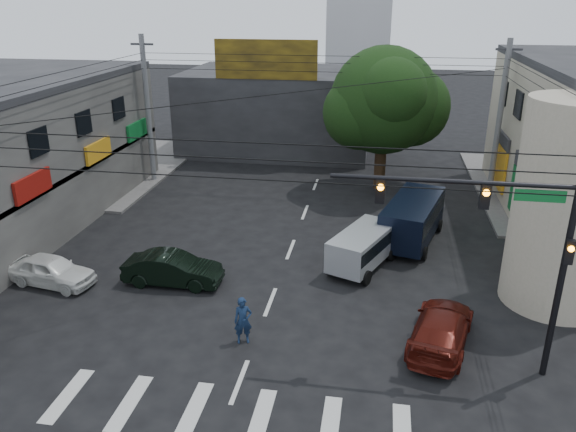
% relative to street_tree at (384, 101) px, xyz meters
% --- Properties ---
extents(ground, '(160.00, 160.00, 0.00)m').
position_rel_street_tree_xyz_m(ground, '(-4.00, -17.00, -5.47)').
color(ground, black).
rests_on(ground, ground).
extents(sidewalk_far_left, '(16.00, 16.00, 0.15)m').
position_rel_street_tree_xyz_m(sidewalk_far_left, '(-22.00, 1.00, -5.40)').
color(sidewalk_far_left, '#514F4C').
rests_on(sidewalk_far_left, ground).
extents(corner_column, '(4.00, 4.00, 8.00)m').
position_rel_street_tree_xyz_m(corner_column, '(7.00, -13.00, -1.47)').
color(corner_column, '#9D957D').
rests_on(corner_column, ground).
extents(building_far, '(14.00, 10.00, 6.00)m').
position_rel_street_tree_xyz_m(building_far, '(-8.00, 9.00, -2.47)').
color(building_far, '#232326').
rests_on(building_far, ground).
extents(billboard, '(7.00, 0.30, 2.60)m').
position_rel_street_tree_xyz_m(billboard, '(-8.00, 4.10, 1.83)').
color(billboard, olive).
rests_on(billboard, building_far).
extents(street_tree, '(6.40, 6.40, 8.70)m').
position_rel_street_tree_xyz_m(street_tree, '(0.00, 0.00, 0.00)').
color(street_tree, black).
rests_on(street_tree, ground).
extents(traffic_gantry, '(7.10, 0.35, 7.20)m').
position_rel_street_tree_xyz_m(traffic_gantry, '(3.82, -18.00, -0.64)').
color(traffic_gantry, black).
rests_on(traffic_gantry, ground).
extents(utility_pole_far_left, '(0.32, 0.32, 9.20)m').
position_rel_street_tree_xyz_m(utility_pole_far_left, '(-14.50, -1.00, -0.87)').
color(utility_pole_far_left, '#59595B').
rests_on(utility_pole_far_left, ground).
extents(utility_pole_far_right, '(0.32, 0.32, 9.20)m').
position_rel_street_tree_xyz_m(utility_pole_far_right, '(6.50, -1.00, -0.87)').
color(utility_pole_far_right, '#59595B').
rests_on(utility_pole_far_right, ground).
extents(dark_sedan, '(1.45, 4.11, 1.35)m').
position_rel_street_tree_xyz_m(dark_sedan, '(-8.31, -14.16, -4.80)').
color(dark_sedan, black).
rests_on(dark_sedan, ground).
extents(white_compact, '(2.73, 4.25, 1.28)m').
position_rel_street_tree_xyz_m(white_compact, '(-13.30, -15.05, -4.83)').
color(white_compact, silver).
rests_on(white_compact, ground).
extents(maroon_sedan, '(3.92, 5.37, 1.31)m').
position_rel_street_tree_xyz_m(maroon_sedan, '(2.37, -16.88, -4.82)').
color(maroon_sedan, '#47100A').
rests_on(maroon_sedan, ground).
extents(silver_minivan, '(5.20, 4.53, 1.73)m').
position_rel_street_tree_xyz_m(silver_minivan, '(-0.56, -11.34, -4.61)').
color(silver_minivan, '#A1A4A9').
rests_on(silver_minivan, ground).
extents(navy_van, '(6.42, 4.77, 2.15)m').
position_rel_street_tree_xyz_m(navy_van, '(1.70, -8.07, -4.40)').
color(navy_van, black).
rests_on(navy_van, ground).
extents(traffic_officer, '(0.88, 0.79, 1.72)m').
position_rel_street_tree_xyz_m(traffic_officer, '(-4.39, -17.84, -4.61)').
color(traffic_officer, '#11213D').
rests_on(traffic_officer, ground).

